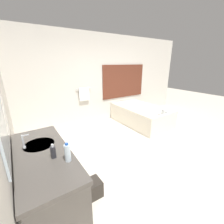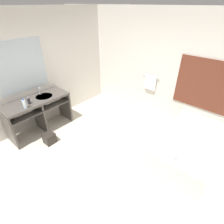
# 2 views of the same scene
# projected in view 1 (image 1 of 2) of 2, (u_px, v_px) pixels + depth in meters

# --- Properties ---
(ground_plane) EXTENTS (16.00, 16.00, 0.00)m
(ground_plane) POSITION_uv_depth(u_px,v_px,m) (140.00, 154.00, 3.22)
(ground_plane) COLOR beige
(ground_plane) RESTS_ON ground
(wall_back_with_blinds) EXTENTS (7.40, 0.13, 2.70)m
(wall_back_with_blinds) POSITION_uv_depth(u_px,v_px,m) (93.00, 81.00, 4.58)
(wall_back_with_blinds) COLOR silver
(wall_back_with_blinds) RESTS_ON ground_plane
(vanity_counter) EXTENTS (0.60, 1.49, 0.86)m
(vanity_counter) POSITION_uv_depth(u_px,v_px,m) (45.00, 166.00, 1.88)
(vanity_counter) COLOR #4C4742
(vanity_counter) RESTS_ON ground_plane
(sink_faucet) EXTENTS (0.09, 0.04, 0.18)m
(sink_faucet) POSITION_uv_depth(u_px,v_px,m) (24.00, 142.00, 1.84)
(sink_faucet) COLOR silver
(sink_faucet) RESTS_ON vanity_counter
(bathtub) EXTENTS (1.08, 1.84, 0.67)m
(bathtub) POSITION_uv_depth(u_px,v_px,m) (141.00, 114.00, 4.77)
(bathtub) COLOR silver
(bathtub) RESTS_ON ground_plane
(water_bottle_1) EXTENTS (0.06, 0.06, 0.22)m
(water_bottle_1) POSITION_uv_depth(u_px,v_px,m) (68.00, 153.00, 1.60)
(water_bottle_1) COLOR silver
(water_bottle_1) RESTS_ON vanity_counter
(soap_dispenser) EXTENTS (0.06, 0.06, 0.17)m
(soap_dispenser) POSITION_uv_depth(u_px,v_px,m) (53.00, 152.00, 1.66)
(soap_dispenser) COLOR #28282D
(soap_dispenser) RESTS_ON vanity_counter
(waste_bin) EXTENTS (0.23, 0.23, 0.25)m
(waste_bin) POSITION_uv_depth(u_px,v_px,m) (93.00, 188.00, 2.20)
(waste_bin) COLOR #2D2823
(waste_bin) RESTS_ON ground_plane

